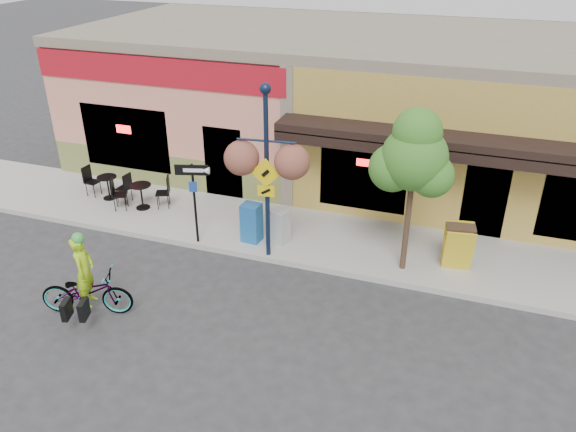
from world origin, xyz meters
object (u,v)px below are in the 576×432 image
(building, at_px, (356,101))
(one_way_sign, at_px, (195,204))
(lamp_post, at_px, (267,175))
(cyclist_rider, at_px, (86,281))
(street_tree, at_px, (411,192))
(bicycle, at_px, (87,292))
(newspaper_box_blue, at_px, (252,223))
(newspaper_box_grey, at_px, (280,226))

(building, distance_m, one_way_sign, 7.36)
(lamp_post, bearing_deg, cyclist_rider, -137.88)
(one_way_sign, xyz_separation_m, street_tree, (5.23, 0.48, 0.92))
(cyclist_rider, bearing_deg, bicycle, 73.02)
(cyclist_rider, distance_m, newspaper_box_blue, 4.39)
(newspaper_box_blue, bearing_deg, street_tree, 3.97)
(cyclist_rider, bearing_deg, one_way_sign, -32.03)
(newspaper_box_blue, bearing_deg, cyclist_rider, -115.55)
(cyclist_rider, height_order, one_way_sign, one_way_sign)
(one_way_sign, bearing_deg, street_tree, -10.85)
(bicycle, distance_m, cyclist_rider, 0.30)
(lamp_post, bearing_deg, newspaper_box_blue, 134.92)
(building, relative_size, newspaper_box_blue, 17.50)
(bicycle, distance_m, newspaper_box_grey, 4.95)
(building, height_order, newspaper_box_grey, building)
(bicycle, distance_m, one_way_sign, 3.49)
(bicycle, bearing_deg, cyclist_rider, -106.98)
(cyclist_rider, xyz_separation_m, newspaper_box_blue, (2.19, 3.80, -0.14))
(building, distance_m, bicycle, 10.84)
(one_way_sign, bearing_deg, newspaper_box_blue, 5.27)
(bicycle, relative_size, one_way_sign, 0.91)
(building, distance_m, street_tree, 6.94)
(cyclist_rider, distance_m, newspaper_box_grey, 4.92)
(building, height_order, street_tree, building)
(building, relative_size, street_tree, 4.55)
(one_way_sign, bearing_deg, building, 53.92)
(cyclist_rider, distance_m, street_tree, 7.30)
(one_way_sign, distance_m, newspaper_box_blue, 1.52)
(one_way_sign, distance_m, newspaper_box_grey, 2.23)
(building, bearing_deg, newspaper_box_blue, -100.59)
(cyclist_rider, bearing_deg, newspaper_box_blue, -47.01)
(bicycle, xyz_separation_m, street_tree, (6.16, 3.76, 1.63))
(bicycle, height_order, cyclist_rider, cyclist_rider)
(one_way_sign, bearing_deg, lamp_post, -16.06)
(newspaper_box_grey, relative_size, street_tree, 0.23)
(cyclist_rider, relative_size, newspaper_box_blue, 1.55)
(building, bearing_deg, one_way_sign, -110.02)
(bicycle, xyz_separation_m, one_way_sign, (0.93, 3.28, 0.72))
(lamp_post, bearing_deg, one_way_sign, 173.03)
(one_way_sign, height_order, newspaper_box_grey, one_way_sign)
(street_tree, bearing_deg, building, 113.24)
(one_way_sign, height_order, newspaper_box_blue, one_way_sign)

